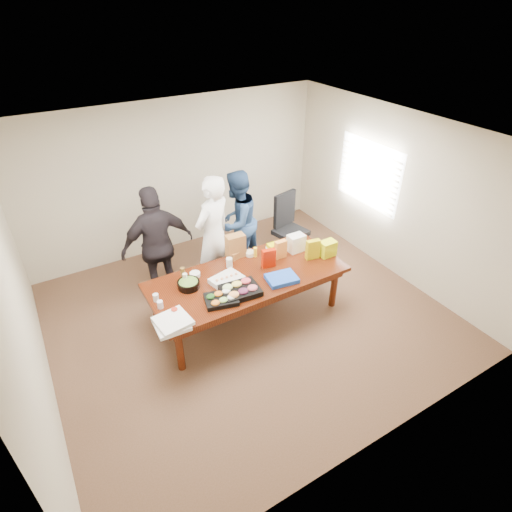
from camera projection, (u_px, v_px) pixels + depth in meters
floor at (248, 316)px, 6.24m from camera, size 5.50×5.00×0.02m
ceiling at (246, 138)px, 4.74m from camera, size 5.50×5.00×0.02m
wall_back at (178, 177)px, 7.29m from camera, size 5.50×0.04×2.70m
wall_front at (384, 362)px, 3.69m from camera, size 5.50×0.04×2.70m
wall_left at (20, 308)px, 4.32m from camera, size 0.04×5.00×2.70m
wall_right at (394, 195)px, 6.66m from camera, size 0.04×5.00×2.70m
window_panel at (368, 174)px, 6.99m from camera, size 0.03×1.40×1.10m
window_blinds at (367, 175)px, 6.98m from camera, size 0.04×1.36×1.00m
conference_table at (248, 296)px, 6.02m from camera, size 2.80×1.20×0.75m
office_chair at (291, 230)px, 7.26m from camera, size 0.70×0.70×1.15m
person_center at (213, 235)px, 6.32m from camera, size 0.83×0.71×1.94m
person_right at (237, 222)px, 6.87m from camera, size 1.07×1.00×1.77m
person_left at (158, 246)px, 6.12m from camera, size 1.11×0.47×1.88m
veggie_tray at (221, 299)px, 5.32m from camera, size 0.48×0.42×0.06m
fruit_tray at (240, 291)px, 5.47m from camera, size 0.54×0.44×0.08m
sheet_cake at (227, 280)px, 5.67m from camera, size 0.48×0.40×0.07m
salad_bowl at (189, 284)px, 5.56m from camera, size 0.33×0.33×0.10m
chip_bag_blue at (282, 279)px, 5.70m from camera, size 0.46×0.37×0.06m
chip_bag_red at (269, 258)px, 5.93m from camera, size 0.21×0.11×0.29m
chip_bag_yellow at (313, 249)px, 6.11m from camera, size 0.22×0.12×0.31m
chip_bag_orange at (281, 249)px, 6.13m from camera, size 0.18×0.08×0.28m
mayo_jar at (229, 263)px, 5.96m from camera, size 0.11×0.11×0.14m
mustard_bottle at (255, 252)px, 6.18m from camera, size 0.06×0.06×0.16m
dressing_bottle at (183, 274)px, 5.67m from camera, size 0.08×0.08×0.20m
ranch_bottle at (185, 279)px, 5.58m from camera, size 0.08×0.08×0.19m
banana_bunch at (275, 246)px, 6.41m from camera, size 0.24×0.14×0.08m
bread_loaf at (238, 254)px, 6.19m from camera, size 0.29×0.17×0.11m
kraft_bag at (235, 246)px, 6.13m from camera, size 0.29×0.18×0.37m
red_cup at (175, 312)px, 5.09m from camera, size 0.09×0.09×0.11m
clear_cup_a at (160, 305)px, 5.21m from camera, size 0.08×0.08×0.10m
clear_cup_b at (156, 298)px, 5.32m from camera, size 0.09×0.09×0.10m
pizza_box_lower at (171, 324)px, 4.94m from camera, size 0.41×0.41×0.05m
pizza_box_upper at (173, 321)px, 4.93m from camera, size 0.44×0.44×0.05m
plate_a at (293, 247)px, 6.45m from camera, size 0.25×0.25×0.01m
plate_b at (273, 248)px, 6.42m from camera, size 0.24×0.24×0.01m
dip_bowl_a at (250, 253)px, 6.24m from camera, size 0.18×0.18×0.06m
dip_bowl_b at (195, 274)px, 5.79m from camera, size 0.15×0.15×0.06m
grocery_bag_white at (296, 243)px, 6.30m from camera, size 0.25×0.18×0.27m
grocery_bag_yellow at (328, 248)px, 6.19m from camera, size 0.24×0.17×0.24m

